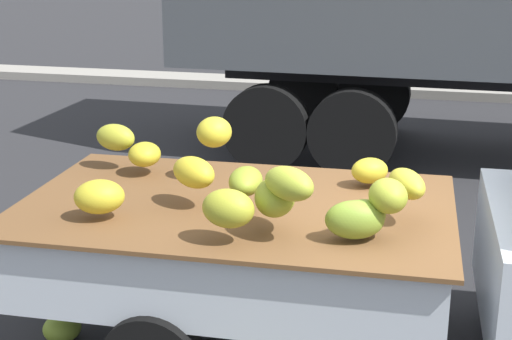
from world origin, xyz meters
TOP-DOWN VIEW (x-y plane):
  - curb_strip at (0.00, 9.43)m, footprint 80.00×0.80m
  - fallen_banana_bunch_near_tailgate at (-2.65, -0.26)m, footprint 0.38×0.39m

SIDE VIEW (x-z plane):
  - curb_strip at x=0.00m, z-range 0.00..0.16m
  - fallen_banana_bunch_near_tailgate at x=-2.65m, z-range 0.00..0.20m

